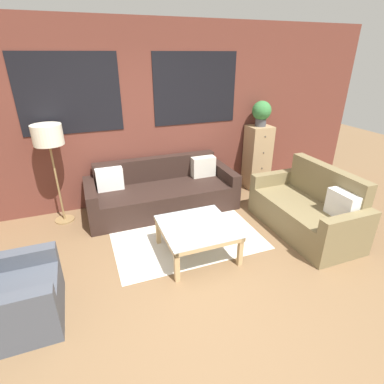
# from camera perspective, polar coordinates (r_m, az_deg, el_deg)

# --- Properties ---
(ground_plane) EXTENTS (16.00, 16.00, 0.00)m
(ground_plane) POSITION_cam_1_polar(r_m,az_deg,el_deg) (3.40, 0.50, -18.22)
(ground_plane) COLOR brown
(wall_back_brick) EXTENTS (8.40, 0.09, 2.80)m
(wall_back_brick) POSITION_cam_1_polar(r_m,az_deg,el_deg) (4.91, -10.18, 13.85)
(wall_back_brick) COLOR brown
(wall_back_brick) RESTS_ON ground_plane
(rug) EXTENTS (1.98, 1.74, 0.00)m
(rug) POSITION_cam_1_polar(r_m,az_deg,el_deg) (4.37, -2.00, -7.15)
(rug) COLOR silver
(rug) RESTS_ON ground_plane
(couch_dark) EXTENTS (2.33, 0.88, 0.78)m
(couch_dark) POSITION_cam_1_polar(r_m,az_deg,el_deg) (4.85, -5.69, -0.14)
(couch_dark) COLOR black
(couch_dark) RESTS_ON ground_plane
(settee_vintage) EXTENTS (0.80, 1.62, 0.92)m
(settee_vintage) POSITION_cam_1_polar(r_m,az_deg,el_deg) (4.52, 21.18, -3.31)
(settee_vintage) COLOR olive
(settee_vintage) RESTS_ON ground_plane
(armchair_corner) EXTENTS (0.80, 0.80, 0.84)m
(armchair_corner) POSITION_cam_1_polar(r_m,az_deg,el_deg) (3.36, -31.56, -17.05)
(armchair_corner) COLOR #474C56
(armchair_corner) RESTS_ON ground_plane
(coffee_table) EXTENTS (0.87, 0.87, 0.41)m
(coffee_table) POSITION_cam_1_polar(r_m,az_deg,el_deg) (3.71, 0.95, -7.24)
(coffee_table) COLOR silver
(coffee_table) RESTS_ON ground_plane
(floor_lamp) EXTENTS (0.40, 0.40, 1.46)m
(floor_lamp) POSITION_cam_1_polar(r_m,az_deg,el_deg) (4.55, -25.70, 9.07)
(floor_lamp) COLOR olive
(floor_lamp) RESTS_ON ground_plane
(drawer_cabinet) EXTENTS (0.41, 0.38, 1.16)m
(drawer_cabinet) POSITION_cam_1_polar(r_m,az_deg,el_deg) (5.67, 12.31, 6.45)
(drawer_cabinet) COLOR tan
(drawer_cabinet) RESTS_ON ground_plane
(potted_plant) EXTENTS (0.33, 0.33, 0.43)m
(potted_plant) POSITION_cam_1_polar(r_m,az_deg,el_deg) (5.47, 13.11, 14.63)
(potted_plant) COLOR #47474C
(potted_plant) RESTS_ON drawer_cabinet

